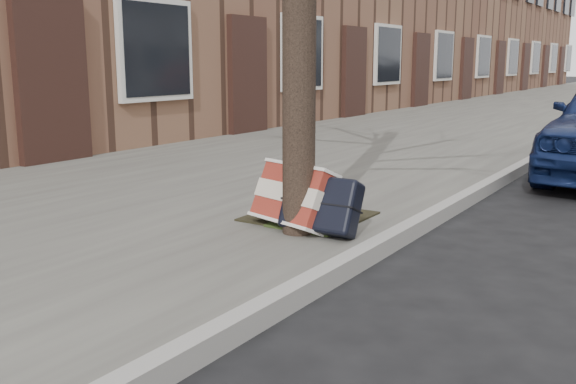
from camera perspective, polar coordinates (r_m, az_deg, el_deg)
The scene contains 5 objects.
ground at distance 3.39m, azimuth 21.09°, elevation -12.56°, with size 120.00×120.00×0.00m, color black.
near_sidewalk at distance 18.61m, azimuth 19.81°, elevation 6.92°, with size 5.00×70.00×0.12m, color #66655D.
dirt_patch at distance 5.13m, azimuth 1.89°, elevation -2.17°, with size 0.85×0.85×0.01m, color black.
suitcase_red at distance 4.73m, azimuth 0.47°, elevation -0.39°, with size 0.63×0.17×0.46m, color maroon.
suitcase_navy at distance 4.58m, azimuth 2.96°, elevation -1.08°, with size 0.57×0.18×0.40m, color black.
Camera 1 is at (0.57, -3.07, 1.34)m, focal length 40.00 mm.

